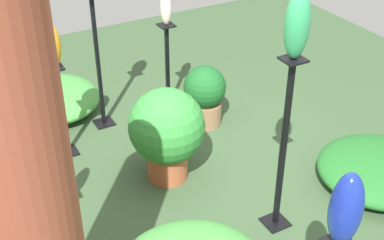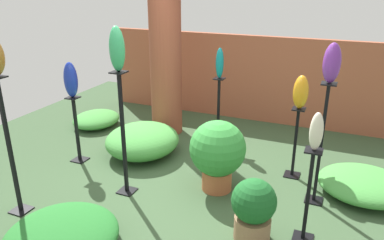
% 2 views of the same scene
% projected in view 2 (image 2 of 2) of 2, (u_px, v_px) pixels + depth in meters
% --- Properties ---
extents(ground_plane, '(8.00, 8.00, 0.00)m').
position_uv_depth(ground_plane, '(190.00, 190.00, 4.64)').
color(ground_plane, '#385133').
extents(brick_wall_back, '(5.60, 0.12, 1.54)m').
position_uv_depth(brick_wall_back, '(250.00, 78.00, 6.75)').
color(brick_wall_back, '#9E5138').
rests_on(brick_wall_back, ground).
extents(brick_pillar, '(0.51, 0.51, 2.58)m').
position_uv_depth(brick_pillar, '(166.00, 56.00, 5.98)').
color(brick_pillar, brown).
rests_on(brick_pillar, ground).
extents(pedestal_ivory, '(0.20, 0.20, 0.99)m').
position_uv_depth(pedestal_ivory, '(308.00, 201.00, 3.61)').
color(pedestal_ivory, black).
rests_on(pedestal_ivory, ground).
extents(pedestal_amber, '(0.20, 0.20, 0.94)m').
position_uv_depth(pedestal_amber, '(295.00, 146.00, 4.83)').
color(pedestal_amber, black).
rests_on(pedestal_amber, ground).
extents(pedestal_cobalt, '(0.20, 0.20, 0.95)m').
position_uv_depth(pedestal_cobalt, '(77.00, 133.00, 5.24)').
color(pedestal_cobalt, black).
rests_on(pedestal_cobalt, ground).
extents(pedestal_teal, '(0.20, 0.20, 1.03)m').
position_uv_depth(pedestal_teal, '(218.00, 113.00, 5.90)').
color(pedestal_teal, black).
rests_on(pedestal_teal, ground).
extents(pedestal_violet, '(0.20, 0.20, 1.43)m').
position_uv_depth(pedestal_violet, '(320.00, 150.00, 4.18)').
color(pedestal_violet, black).
rests_on(pedestal_violet, ground).
extents(pedestal_bronze, '(0.20, 0.20, 1.55)m').
position_uv_depth(pedestal_bronze, '(10.00, 153.00, 3.96)').
color(pedestal_bronze, black).
rests_on(pedestal_bronze, ground).
extents(pedestal_jade, '(0.20, 0.20, 1.51)m').
position_uv_depth(pedestal_jade, '(123.00, 139.00, 4.35)').
color(pedestal_jade, black).
rests_on(pedestal_jade, ground).
extents(art_vase_ivory, '(0.12, 0.11, 0.36)m').
position_uv_depth(art_vase_ivory, '(316.00, 131.00, 3.35)').
color(art_vase_ivory, beige).
rests_on(art_vase_ivory, pedestal_ivory).
extents(art_vase_amber, '(0.19, 0.18, 0.42)m').
position_uv_depth(art_vase_amber, '(301.00, 92.00, 4.57)').
color(art_vase_amber, orange).
rests_on(art_vase_amber, pedestal_amber).
extents(art_vase_cobalt, '(0.18, 0.19, 0.48)m').
position_uv_depth(art_vase_cobalt, '(71.00, 80.00, 4.98)').
color(art_vase_cobalt, '#192D9E').
rests_on(art_vase_cobalt, pedestal_cobalt).
extents(art_vase_teal, '(0.12, 0.12, 0.46)m').
position_uv_depth(art_vase_teal, '(220.00, 63.00, 5.62)').
color(art_vase_teal, '#0F727A').
rests_on(art_vase_teal, pedestal_teal).
extents(art_vase_violet, '(0.18, 0.17, 0.42)m').
position_uv_depth(art_vase_violet, '(332.00, 63.00, 3.83)').
color(art_vase_violet, '#6B2D8C').
rests_on(art_vase_violet, pedestal_violet).
extents(art_vase_jade, '(0.17, 0.18, 0.49)m').
position_uv_depth(art_vase_jade, '(117.00, 49.00, 3.98)').
color(art_vase_jade, '#2D9356').
rests_on(art_vase_jade, pedestal_jade).
extents(potted_plant_mid_right, '(0.45, 0.45, 0.66)m').
position_uv_depth(potted_plant_mid_right, '(253.00, 208.00, 3.65)').
color(potted_plant_mid_right, '#936B4C').
rests_on(potted_plant_mid_right, ground).
extents(potted_plant_near_pillar, '(0.68, 0.68, 0.89)m').
position_uv_depth(potted_plant_near_pillar, '(218.00, 152.00, 4.49)').
color(potted_plant_near_pillar, '#B25B38').
rests_on(potted_plant_near_pillar, ground).
extents(foliage_bed_east, '(0.77, 0.87, 0.25)m').
position_uv_depth(foliage_bed_east, '(96.00, 119.00, 6.61)').
color(foliage_bed_east, '#479942').
rests_on(foliage_bed_east, ground).
extents(foliage_bed_west, '(1.08, 0.98, 0.28)m').
position_uv_depth(foliage_bed_west, '(364.00, 184.00, 4.48)').
color(foliage_bed_west, '#479942').
rests_on(foliage_bed_west, ground).
extents(foliage_bed_center, '(1.08, 1.10, 0.28)m').
position_uv_depth(foliage_bed_center, '(62.00, 236.00, 3.58)').
color(foliage_bed_center, '#236B28').
rests_on(foliage_bed_center, ground).
extents(foliage_bed_rear, '(1.06, 1.14, 0.44)m').
position_uv_depth(foliage_bed_rear, '(143.00, 140.00, 5.51)').
color(foliage_bed_rear, '#479942').
rests_on(foliage_bed_rear, ground).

